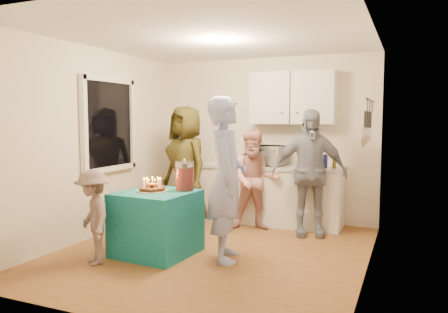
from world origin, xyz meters
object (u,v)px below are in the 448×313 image
at_px(man_birthday, 226,179).
at_px(party_table, 157,223).
at_px(counter, 270,196).
at_px(woman_back_center, 255,180).
at_px(child_near_left, 93,217).
at_px(punch_jar, 185,177).
at_px(woman_back_left, 186,165).
at_px(microwave, 267,155).
at_px(woman_back_right, 309,173).

bearing_deg(man_birthday, party_table, 77.84).
xyz_separation_m(counter, woman_back_center, (-0.09, -0.46, 0.31)).
relative_size(party_table, child_near_left, 0.80).
distance_m(counter, party_table, 2.18).
xyz_separation_m(punch_jar, child_near_left, (-0.73, -0.80, -0.40)).
distance_m(man_birthday, woman_back_left, 1.84).
bearing_deg(microwave, woman_back_left, -146.90).
xyz_separation_m(microwave, woman_back_left, (-1.13, -0.54, -0.15)).
distance_m(microwave, child_near_left, 2.93).
height_order(counter, party_table, counter).
xyz_separation_m(counter, microwave, (-0.05, 0.00, 0.63)).
xyz_separation_m(woman_back_center, woman_back_right, (0.80, 0.00, 0.14)).
height_order(party_table, child_near_left, child_near_left).
bearing_deg(child_near_left, counter, 102.02).
distance_m(party_table, woman_back_left, 1.63).
bearing_deg(woman_back_center, man_birthday, -104.53).
distance_m(woman_back_center, woman_back_right, 0.81).
height_order(woman_back_left, woman_back_right, woman_back_left).
distance_m(counter, child_near_left, 2.91).
xyz_separation_m(man_birthday, woman_back_left, (-1.25, 1.35, -0.03)).
bearing_deg(man_birthday, woman_back_right, -46.09).
relative_size(counter, woman_back_center, 1.49).
xyz_separation_m(man_birthday, woman_back_center, (-0.15, 1.43, -0.21)).
xyz_separation_m(microwave, punch_jar, (-0.47, -1.82, -0.13)).
relative_size(microwave, punch_jar, 1.64).
bearing_deg(party_table, woman_back_right, 46.39).
relative_size(man_birthday, woman_back_right, 1.07).
relative_size(punch_jar, woman_back_left, 0.19).
bearing_deg(party_table, man_birthday, 9.62).
xyz_separation_m(punch_jar, woman_back_right, (1.23, 1.36, -0.05)).
xyz_separation_m(counter, punch_jar, (-0.52, -1.82, 0.50)).
bearing_deg(man_birthday, woman_back_center, -15.74).
bearing_deg(man_birthday, counter, -19.91).
bearing_deg(punch_jar, woman_back_right, 47.83).
distance_m(counter, woman_back_left, 1.39).
xyz_separation_m(punch_jar, woman_back_left, (-0.66, 1.28, -0.02)).
bearing_deg(party_table, counter, 68.69).
height_order(woman_back_left, child_near_left, woman_back_left).
xyz_separation_m(woman_back_left, woman_back_right, (1.89, 0.08, -0.03)).
xyz_separation_m(party_table, punch_jar, (0.27, 0.22, 0.55)).
bearing_deg(woman_back_right, party_table, -151.96).
relative_size(counter, child_near_left, 2.06).
height_order(punch_jar, woman_back_left, woman_back_left).
bearing_deg(woman_back_right, man_birthday, -132.65).
bearing_deg(punch_jar, microwave, 75.50).
bearing_deg(counter, woman_back_center, -101.05).
relative_size(man_birthday, woman_back_left, 1.04).
bearing_deg(woman_back_left, microwave, 52.13).
bearing_deg(woman_back_left, counter, 51.13).
bearing_deg(man_birthday, child_near_left, 97.24).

